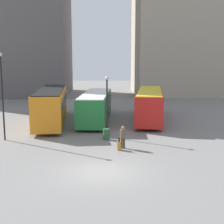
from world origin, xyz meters
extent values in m
plane|color=slate|center=(0.00, 0.00, 0.00)|extent=(160.00, 160.00, 0.00)
cube|color=orange|center=(-4.90, 13.84, 1.76)|extent=(3.36, 12.33, 2.96)
cube|color=black|center=(-5.28, 18.82, 2.13)|extent=(2.65, 2.41, 1.12)
cube|color=black|center=(-4.81, 12.75, 2.13)|extent=(3.06, 7.96, 0.89)
cube|color=black|center=(-4.90, 13.84, 3.28)|extent=(3.15, 12.07, 0.08)
cylinder|color=black|center=(-5.18, 17.60, 0.52)|extent=(2.42, 1.21, 1.04)
cylinder|color=black|center=(-4.61, 10.07, 0.52)|extent=(2.42, 1.21, 1.04)
cube|color=#237A38|center=(-0.61, 14.69, 1.51)|extent=(3.39, 11.15, 2.52)
cube|color=black|center=(-0.25, 19.18, 1.82)|extent=(2.73, 2.21, 0.96)
cube|color=black|center=(-0.68, 13.70, 1.82)|extent=(3.11, 7.21, 0.76)
cube|color=white|center=(-0.61, 14.69, 2.81)|extent=(3.17, 10.91, 0.08)
cylinder|color=black|center=(-0.34, 18.08, 0.45)|extent=(2.50, 1.09, 0.90)
cylinder|color=black|center=(-0.87, 11.29, 0.45)|extent=(2.50, 1.09, 0.90)
cube|color=red|center=(4.90, 14.86, 1.64)|extent=(4.29, 11.62, 2.71)
cube|color=black|center=(5.66, 19.46, 1.98)|extent=(2.81, 2.47, 1.03)
cube|color=black|center=(4.73, 13.85, 1.98)|extent=(3.65, 7.59, 0.81)
cube|color=yellow|center=(4.90, 14.86, 3.04)|extent=(4.06, 11.37, 0.08)
cylinder|color=black|center=(5.47, 18.34, 0.52)|extent=(2.50, 1.42, 1.05)
cylinder|color=black|center=(4.32, 11.39, 0.52)|extent=(2.50, 1.42, 1.05)
cylinder|color=#4C3828|center=(1.40, 4.59, 0.36)|extent=(0.15, 0.15, 0.72)
cylinder|color=#4C3828|center=(1.56, 4.58, 0.36)|extent=(0.15, 0.15, 0.72)
cylinder|color=brown|center=(1.48, 4.59, 1.04)|extent=(0.44, 0.44, 0.63)
sphere|color=#9E7051|center=(1.48, 4.59, 1.47)|extent=(0.24, 0.24, 0.24)
cube|color=#B27A1E|center=(1.19, 4.16, 0.31)|extent=(0.25, 0.33, 0.62)
cube|color=black|center=(1.18, 4.05, 0.75)|extent=(0.13, 0.03, 0.28)
cylinder|color=black|center=(0.42, 7.82, 2.31)|extent=(0.12, 0.12, 4.63)
sphere|color=beige|center=(0.42, 7.82, 4.71)|extent=(0.28, 0.28, 0.28)
cylinder|color=black|center=(-7.46, 7.14, 3.21)|extent=(0.12, 0.12, 6.41)
sphere|color=beige|center=(-7.46, 7.14, 6.49)|extent=(0.28, 0.28, 0.28)
cylinder|color=#285633|center=(0.37, 7.05, 0.42)|extent=(0.52, 0.52, 0.85)
camera|label=1|loc=(0.04, -16.45, 6.04)|focal=50.00mm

